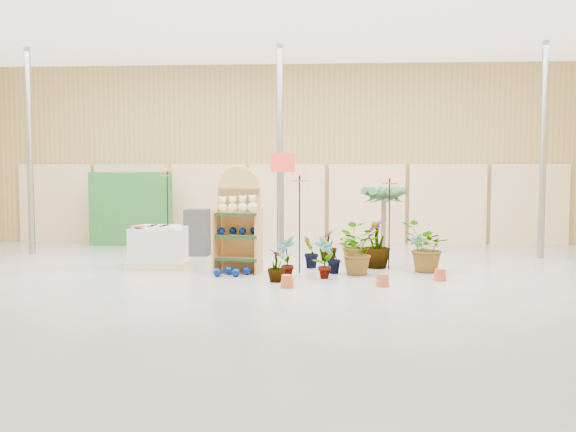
% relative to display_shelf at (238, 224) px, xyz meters
% --- Properties ---
extents(room, '(15.20, 12.10, 4.70)m').
position_rel_display_shelf_xyz_m(room, '(0.58, -0.34, 1.34)').
color(room, gray).
rests_on(room, ground).
extents(display_shelf, '(0.87, 0.63, 1.91)m').
position_rel_display_shelf_xyz_m(display_shelf, '(0.00, 0.00, 0.00)').
color(display_shelf, tan).
rests_on(display_shelf, ground).
extents(teddy_bears, '(0.71, 0.19, 0.30)m').
position_rel_display_shelf_xyz_m(teddy_bears, '(0.02, -0.09, 0.34)').
color(teddy_bears, beige).
rests_on(teddy_bears, display_shelf).
extents(gazing_balls_shelf, '(0.70, 0.24, 0.13)m').
position_rel_display_shelf_xyz_m(gazing_balls_shelf, '(0.00, -0.11, -0.12)').
color(gazing_balls_shelf, '#001565').
rests_on(gazing_balls_shelf, display_shelf).
extents(gazing_balls_floor, '(0.63, 0.39, 0.15)m').
position_rel_display_shelf_xyz_m(gazing_balls_floor, '(-0.05, -0.47, -0.80)').
color(gazing_balls_floor, '#001565').
rests_on(gazing_balls_floor, ground).
extents(pallet_stack, '(1.10, 0.92, 0.80)m').
position_rel_display_shelf_xyz_m(pallet_stack, '(-1.58, 0.42, -0.49)').
color(pallet_stack, '#D6B587').
rests_on(pallet_stack, ground).
extents(charcoal_planters, '(0.50, 0.50, 1.00)m').
position_rel_display_shelf_xyz_m(charcoal_planters, '(-1.22, 2.22, -0.37)').
color(charcoal_planters, '#272727').
rests_on(charcoal_planters, ground).
extents(trellis_stock, '(2.00, 0.30, 1.80)m').
position_rel_display_shelf_xyz_m(trellis_stock, '(-3.22, 3.95, 0.03)').
color(trellis_stock, '#236225').
rests_on(trellis_stock, ground).
extents(offer_sign, '(0.50, 0.08, 2.20)m').
position_rel_display_shelf_xyz_m(offer_sign, '(0.68, 1.72, 0.70)').
color(offer_sign, gray).
rests_on(offer_sign, ground).
extents(bird_table_front, '(0.34, 0.34, 1.89)m').
position_rel_display_shelf_xyz_m(bird_table_front, '(1.11, -0.12, 0.88)').
color(bird_table_front, black).
rests_on(bird_table_front, ground).
extents(bird_table_right, '(0.34, 0.34, 1.83)m').
position_rel_display_shelf_xyz_m(bird_table_right, '(2.75, 0.53, 0.83)').
color(bird_table_right, black).
rests_on(bird_table_right, ground).
extents(bird_table_back, '(0.34, 0.34, 1.96)m').
position_rel_display_shelf_xyz_m(bird_table_back, '(-2.11, 3.18, 0.95)').
color(bird_table_back, black).
rests_on(bird_table_back, ground).
extents(palm, '(0.70, 0.70, 1.60)m').
position_rel_display_shelf_xyz_m(palm, '(2.75, 1.75, 0.48)').
color(palm, brown).
rests_on(palm, ground).
extents(potted_plant_0, '(0.42, 0.45, 0.71)m').
position_rel_display_shelf_xyz_m(potted_plant_0, '(0.91, -0.53, -0.52)').
color(potted_plant_0, '#265025').
rests_on(potted_plant_0, ground).
extents(potted_plant_1, '(0.39, 0.36, 0.56)m').
position_rel_display_shelf_xyz_m(potted_plant_1, '(1.69, -0.11, -0.59)').
color(potted_plant_1, '#265025').
rests_on(potted_plant_1, ground).
extents(potted_plant_2, '(0.98, 0.96, 0.82)m').
position_rel_display_shelf_xyz_m(potted_plant_2, '(2.14, -0.20, -0.46)').
color(potted_plant_2, '#265025').
rests_on(potted_plant_2, ground).
extents(potted_plant_3, '(0.58, 0.58, 0.95)m').
position_rel_display_shelf_xyz_m(potted_plant_3, '(2.52, 0.62, -0.40)').
color(potted_plant_3, '#265025').
rests_on(potted_plant_3, ground).
extents(potted_plant_4, '(0.40, 0.37, 0.63)m').
position_rel_display_shelf_xyz_m(potted_plant_4, '(3.34, 0.88, -0.56)').
color(potted_plant_4, '#265025').
rests_on(potted_plant_4, ground).
extents(potted_plant_5, '(0.34, 0.39, 0.61)m').
position_rel_display_shelf_xyz_m(potted_plant_5, '(1.30, 0.48, -0.57)').
color(potted_plant_5, '#265025').
rests_on(potted_plant_5, ground).
extents(potted_plant_6, '(0.99, 0.98, 0.83)m').
position_rel_display_shelf_xyz_m(potted_plant_6, '(2.10, 0.89, -0.46)').
color(potted_plant_6, '#265025').
rests_on(potted_plant_6, ground).
extents(potted_plant_7, '(0.40, 0.40, 0.54)m').
position_rel_display_shelf_xyz_m(potted_plant_7, '(0.77, -1.03, -0.60)').
color(potted_plant_7, '#265025').
rests_on(potted_plant_7, ground).
extents(potted_plant_8, '(0.45, 0.44, 0.71)m').
position_rel_display_shelf_xyz_m(potted_plant_8, '(1.55, -0.67, -0.52)').
color(potted_plant_8, '#265025').
rests_on(potted_plant_8, ground).
extents(potted_plant_10, '(1.10, 1.09, 0.92)m').
position_rel_display_shelf_xyz_m(potted_plant_10, '(3.38, 0.14, -0.41)').
color(potted_plant_10, '#265025').
rests_on(potted_plant_10, ground).
extents(potted_plant_11, '(0.41, 0.41, 0.64)m').
position_rel_display_shelf_xyz_m(potted_plant_11, '(1.62, 1.54, -0.55)').
color(potted_plant_11, '#265025').
rests_on(potted_plant_11, ground).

